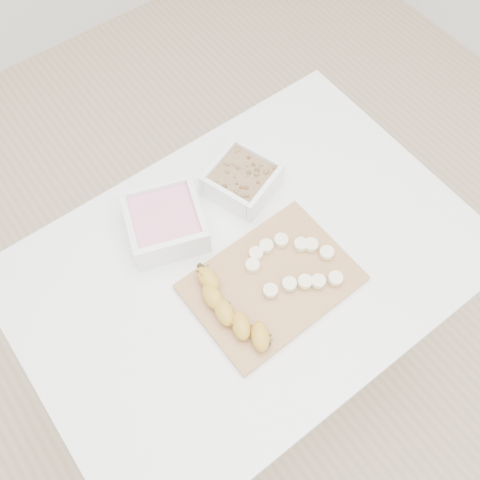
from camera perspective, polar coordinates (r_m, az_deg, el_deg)
ground at (r=1.88m, az=0.56°, el=-12.44°), size 3.50×3.50×0.00m
table at (r=1.26m, az=0.82°, el=-4.32°), size 1.00×0.70×0.75m
bowl_yogurt at (r=1.19m, az=-7.96°, el=1.92°), size 0.21×0.21×0.08m
bowl_granola at (r=1.24m, az=0.24°, el=6.48°), size 0.18×0.18×0.07m
cutting_board at (r=1.15m, az=3.39°, el=-4.54°), size 0.35×0.25×0.01m
banana at (r=1.09m, az=-0.82°, el=-7.55°), size 0.09×0.22×0.04m
banana_slices at (r=1.15m, az=5.64°, el=-2.49°), size 0.18×0.18×0.02m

